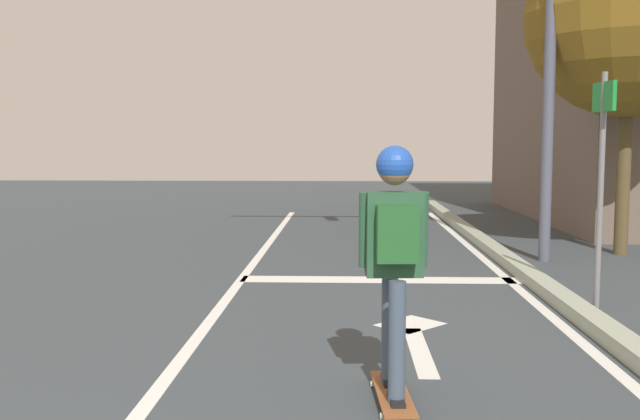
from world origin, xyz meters
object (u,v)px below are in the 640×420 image
skater (394,239)px  roadside_tree (630,14)px  skateboard (392,393)px  street_sign_post (602,156)px

skater → roadside_tree: size_ratio=0.31×
skateboard → skater: bearing=-86.3°
skateboard → roadside_tree: roadside_tree is taller
skateboard → street_sign_post: 3.93m
skater → street_sign_post: street_sign_post is taller
street_sign_post → skateboard: bearing=-129.4°
roadside_tree → skateboard: bearing=-121.6°
skateboard → skater: 1.03m
street_sign_post → roadside_tree: size_ratio=0.47×
skateboard → roadside_tree: (3.89, 6.34, 3.54)m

